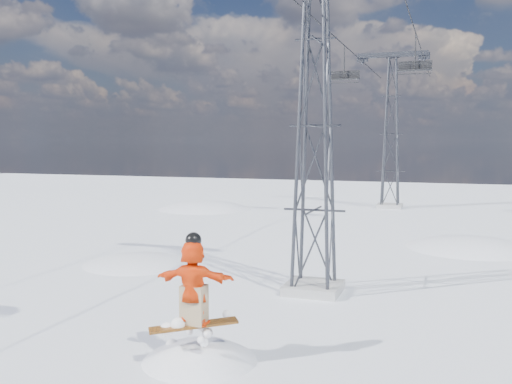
# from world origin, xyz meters

# --- Properties ---
(lift_tower_near) EXTENTS (5.20, 1.80, 11.43)m
(lift_tower_near) POSITION_xyz_m (0.80, 8.00, 5.47)
(lift_tower_near) COLOR #999999
(lift_tower_near) RESTS_ON ground
(lift_tower_far) EXTENTS (5.20, 1.80, 11.43)m
(lift_tower_far) POSITION_xyz_m (0.80, 33.00, 5.47)
(lift_tower_far) COLOR #999999
(lift_tower_far) RESTS_ON ground
(haul_cables) EXTENTS (4.46, 51.00, 0.06)m
(haul_cables) POSITION_xyz_m (0.80, 19.50, 10.85)
(haul_cables) COLOR black
(haul_cables) RESTS_ON ground
(lift_chair_mid) EXTENTS (1.81, 0.52, 2.24)m
(lift_chair_mid) POSITION_xyz_m (3.00, 22.71, 9.06)
(lift_chair_mid) COLOR black
(lift_chair_mid) RESTS_ON ground
(lift_chair_far) EXTENTS (1.87, 0.54, 2.32)m
(lift_chair_far) POSITION_xyz_m (-1.40, 25.53, 9.00)
(lift_chair_far) COLOR black
(lift_chair_far) RESTS_ON ground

